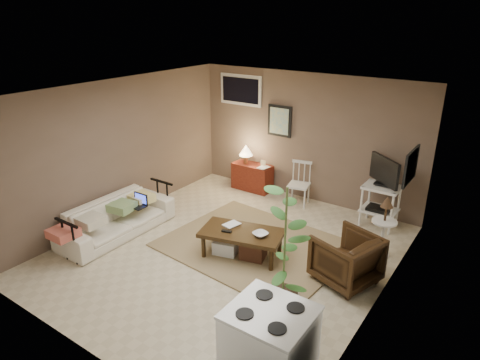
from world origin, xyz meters
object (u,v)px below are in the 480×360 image
Objects in this scene: coffee_table at (241,242)px; red_console at (252,174)px; tv_stand at (382,191)px; potted_plant at (285,251)px; spindle_chair at (299,185)px; stove at (269,353)px; side_table at (385,220)px; sofa at (116,213)px; armchair at (346,256)px.

red_console reaches higher than coffee_table.
potted_plant is (-0.19, -2.95, 0.26)m from tv_stand.
spindle_chair is 4.37m from stove.
potted_plant is (-0.53, -2.04, 0.31)m from side_table.
sofa is 3.65m from armchair.
potted_plant is at bearing -35.69° from coffee_table.
spindle_chair is (1.12, -0.11, 0.06)m from red_console.
side_table is at bearing -174.18° from armchair.
coffee_table is at bearing 144.31° from potted_plant.
stove reaches higher than red_console.
side_table is (0.34, -0.91, -0.05)m from tv_stand.
side_table reaches higher than red_console.
red_console is 0.97× the size of side_table.
spindle_chair is 2.10m from side_table.
tv_stand is at bearing -51.78° from sofa.
red_console is 3.17m from side_table.
side_table is (1.86, -0.94, 0.21)m from spindle_chair.
spindle_chair is at bearing 153.14° from side_table.
coffee_table is 1.40× the size of red_console.
side_table reaches higher than coffee_table.
armchair is 0.79× the size of stove.
tv_stand is at bearing -157.49° from armchair.
stove is at bearing -66.32° from spindle_chair.
stove is (-0.10, -3.06, -0.12)m from side_table.
spindle_chair is at bearing -34.85° from sofa.
side_table is at bearing 75.46° from potted_plant.
spindle_chair is at bearing -5.39° from red_console.
armchair is at bearing -48.20° from spindle_chair.
coffee_table is 0.77× the size of potted_plant.
coffee_table is at bearing -85.48° from spindle_chair.
tv_stand is at bearing 86.36° from potted_plant.
red_console is (-1.29, 2.25, 0.07)m from coffee_table.
coffee_table is at bearing -74.60° from sofa.
side_table is at bearing -19.36° from red_console.
spindle_chair is (-0.17, 2.15, 0.13)m from coffee_table.
stove is (0.24, -3.97, -0.17)m from tv_stand.
red_console is at bearing 128.46° from potted_plant.
potted_plant is (1.16, -0.83, 0.65)m from coffee_table.
potted_plant reaches higher than sofa.
armchair is at bearing -35.21° from red_console.
coffee_table is 2.16m from spindle_chair.
red_console is 1.13m from spindle_chair.
tv_stand is 1.85m from armchair.
red_console reaches higher than spindle_chair.
spindle_chair is at bearing 178.87° from tv_stand.
sofa is at bearing -154.70° from side_table.
stove is (2.88, -4.11, 0.15)m from red_console.
armchair is at bearing 10.98° from coffee_table.
coffee_table is 1.57m from potted_plant.
red_console is 5.02m from stove.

